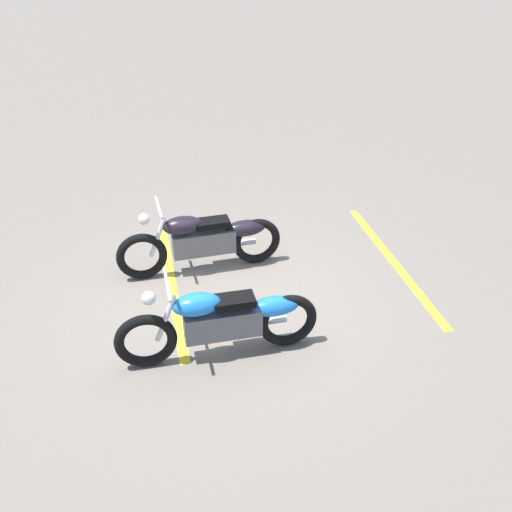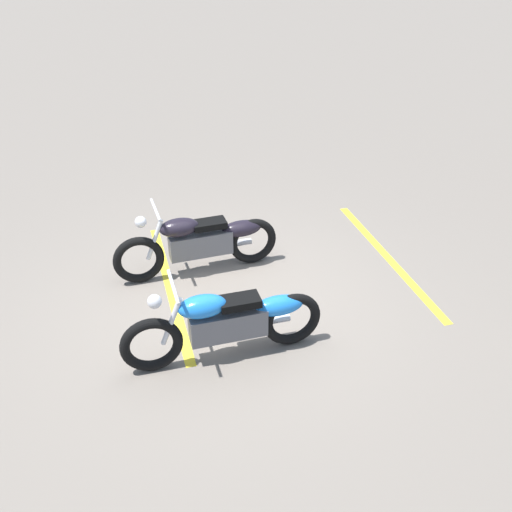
# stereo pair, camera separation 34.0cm
# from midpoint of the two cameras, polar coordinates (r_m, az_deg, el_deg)

# --- Properties ---
(ground_plane) EXTENTS (60.00, 60.00, 0.00)m
(ground_plane) POSITION_cam_midpoint_polar(r_m,az_deg,el_deg) (7.28, -4.15, -4.90)
(ground_plane) COLOR slate
(motorcycle_bright_foreground) EXTENTS (2.23, 0.62, 1.04)m
(motorcycle_bright_foreground) POSITION_cam_midpoint_polar(r_m,az_deg,el_deg) (6.27, -4.26, -6.45)
(motorcycle_bright_foreground) COLOR black
(motorcycle_bright_foreground) RESTS_ON ground
(motorcycle_dark_foreground) EXTENTS (2.23, 0.62, 1.04)m
(motorcycle_dark_foreground) POSITION_cam_midpoint_polar(r_m,az_deg,el_deg) (7.75, -6.68, 1.44)
(motorcycle_dark_foreground) COLOR black
(motorcycle_dark_foreground) RESTS_ON ground
(parking_stripe_near) EXTENTS (0.32, 3.20, 0.01)m
(parking_stripe_near) POSITION_cam_midpoint_polar(r_m,az_deg,el_deg) (7.71, -9.74, -3.00)
(parking_stripe_near) COLOR yellow
(parking_stripe_near) RESTS_ON ground
(parking_stripe_mid) EXTENTS (0.32, 3.20, 0.01)m
(parking_stripe_mid) POSITION_cam_midpoint_polar(r_m,az_deg,el_deg) (8.40, 11.70, -0.14)
(parking_stripe_mid) COLOR yellow
(parking_stripe_mid) RESTS_ON ground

